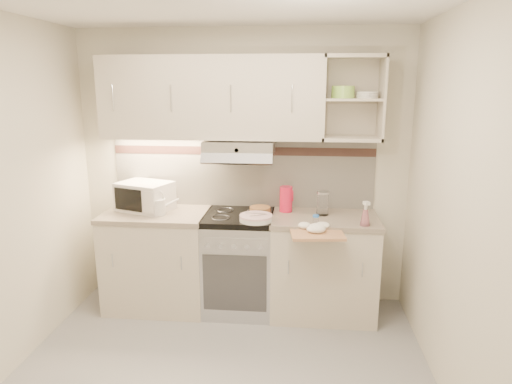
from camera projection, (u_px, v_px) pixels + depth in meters
ground at (219, 384)px, 3.15m from camera, size 3.00×3.00×0.00m
room_shell at (224, 142)px, 3.12m from camera, size 3.04×2.84×2.52m
base_cabinet_left at (158, 261)px, 4.18m from camera, size 0.90×0.60×0.86m
worktop_left at (156, 214)px, 4.08m from camera, size 0.92×0.62×0.04m
base_cabinet_right at (323, 267)px, 4.04m from camera, size 0.90×0.60×0.86m
worktop_right at (325, 219)px, 3.94m from camera, size 0.92×0.62×0.04m
electric_range at (239, 262)px, 4.11m from camera, size 0.60×0.60×0.90m
microwave at (145, 196)px, 4.12m from camera, size 0.54×0.47×0.25m
watering_can at (159, 206)px, 3.97m from camera, size 0.25×0.16×0.22m
plate_stack at (256, 218)px, 3.81m from camera, size 0.28×0.28×0.06m
bread_loaf at (260, 209)px, 4.07m from camera, size 0.19×0.19×0.05m
pink_pitcher at (286, 199)px, 4.07m from camera, size 0.12×0.11×0.23m
glass_jar at (323, 203)px, 3.96m from camera, size 0.11×0.11×0.21m
spice_jar at (316, 219)px, 3.72m from camera, size 0.05×0.05×0.08m
spray_bottle at (365, 215)px, 3.67m from camera, size 0.08×0.08×0.22m
cutting_board at (316, 233)px, 3.60m from camera, size 0.45×0.41×0.02m
dish_towel at (314, 225)px, 3.63m from camera, size 0.33×0.30×0.07m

